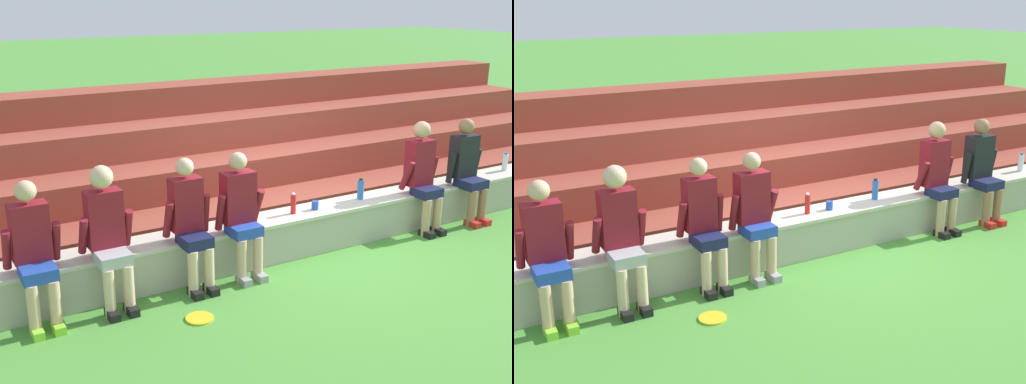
# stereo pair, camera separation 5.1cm
# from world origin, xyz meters

# --- Properties ---
(ground_plane) EXTENTS (80.00, 80.00, 0.00)m
(ground_plane) POSITION_xyz_m (0.00, 0.00, 0.00)
(ground_plane) COLOR #4C9338
(stone_seating_wall) EXTENTS (8.45, 0.49, 0.50)m
(stone_seating_wall) POSITION_xyz_m (0.00, 0.23, 0.27)
(stone_seating_wall) COLOR #B7AF9E
(stone_seating_wall) RESTS_ON ground
(brick_bleachers) EXTENTS (11.75, 2.80, 1.69)m
(brick_bleachers) POSITION_xyz_m (0.00, 2.51, 0.64)
(brick_bleachers) COLOR #964030
(brick_bleachers) RESTS_ON ground
(person_far_left) EXTENTS (0.53, 0.57, 1.38)m
(person_far_left) POSITION_xyz_m (-3.47, 0.01, 0.73)
(person_far_left) COLOR #DBAD89
(person_far_left) RESTS_ON ground
(person_left_of_center) EXTENTS (0.53, 0.59, 1.43)m
(person_left_of_center) POSITION_xyz_m (-2.77, -0.00, 0.77)
(person_left_of_center) COLOR beige
(person_left_of_center) RESTS_ON ground
(person_center) EXTENTS (0.51, 0.58, 1.38)m
(person_center) POSITION_xyz_m (-1.89, 0.01, 0.72)
(person_center) COLOR beige
(person_center) RESTS_ON ground
(person_right_of_center) EXTENTS (0.54, 0.50, 1.38)m
(person_right_of_center) POSITION_xyz_m (-1.30, -0.03, 0.73)
(person_right_of_center) COLOR #DBAD89
(person_right_of_center) RESTS_ON ground
(person_far_right) EXTENTS (0.53, 0.55, 1.44)m
(person_far_right) POSITION_xyz_m (1.42, 0.02, 0.77)
(person_far_right) COLOR tan
(person_far_right) RESTS_ON ground
(person_rightmost_edge) EXTENTS (0.55, 0.56, 1.40)m
(person_rightmost_edge) POSITION_xyz_m (2.22, 0.01, 0.75)
(person_rightmost_edge) COLOR #996B4C
(person_rightmost_edge) RESTS_ON ground
(water_bottle_mid_left) EXTENTS (0.08, 0.08, 0.27)m
(water_bottle_mid_left) POSITION_xyz_m (3.30, 0.26, 0.62)
(water_bottle_mid_left) COLOR silver
(water_bottle_mid_left) RESTS_ON stone_seating_wall
(water_bottle_near_left) EXTENTS (0.08, 0.08, 0.27)m
(water_bottle_near_left) POSITION_xyz_m (0.59, 0.26, 0.63)
(water_bottle_near_left) COLOR blue
(water_bottle_near_left) RESTS_ON stone_seating_wall
(water_bottle_near_right) EXTENTS (0.06, 0.06, 0.25)m
(water_bottle_near_right) POSITION_xyz_m (-0.46, 0.22, 0.62)
(water_bottle_near_right) COLOR red
(water_bottle_near_right) RESTS_ON stone_seating_wall
(plastic_cup_middle) EXTENTS (0.09, 0.09, 0.11)m
(plastic_cup_middle) POSITION_xyz_m (-0.15, 0.21, 0.55)
(plastic_cup_middle) COLOR blue
(plastic_cup_middle) RESTS_ON stone_seating_wall
(frisbee) EXTENTS (0.27, 0.27, 0.02)m
(frisbee) POSITION_xyz_m (-2.15, -0.71, 0.01)
(frisbee) COLOR yellow
(frisbee) RESTS_ON ground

